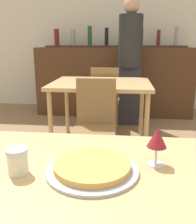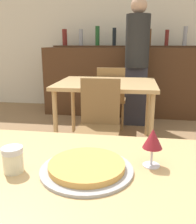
# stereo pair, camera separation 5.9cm
# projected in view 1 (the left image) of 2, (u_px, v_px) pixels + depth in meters

# --- Properties ---
(wall_back) EXTENTS (8.00, 0.05, 2.80)m
(wall_back) POSITION_uv_depth(u_px,v_px,m) (116.00, 32.00, 4.56)
(wall_back) COLOR silver
(wall_back) RESTS_ON ground_plane
(dining_table_near) EXTENTS (1.14, 0.89, 0.73)m
(dining_table_near) POSITION_uv_depth(u_px,v_px,m) (75.00, 193.00, 0.96)
(dining_table_near) COLOR tan
(dining_table_near) RESTS_ON ground_plane
(dining_table_far) EXTENTS (1.13, 0.90, 0.77)m
(dining_table_far) POSITION_uv_depth(u_px,v_px,m) (101.00, 89.00, 2.90)
(dining_table_far) COLOR tan
(dining_table_far) RESTS_ON ground_plane
(bar_counter) EXTENTS (2.60, 0.56, 1.13)m
(bar_counter) POSITION_uv_depth(u_px,v_px,m) (114.00, 81.00, 4.30)
(bar_counter) COLOR #4C2D19
(bar_counter) RESTS_ON ground_plane
(bar_back_shelf) EXTENTS (2.39, 0.24, 0.35)m
(bar_back_shelf) POSITION_uv_depth(u_px,v_px,m) (113.00, 43.00, 4.27)
(bar_back_shelf) COLOR #4C2D19
(bar_back_shelf) RESTS_ON bar_counter
(chair_far_side_front) EXTENTS (0.40, 0.40, 0.89)m
(chair_far_side_front) POSITION_uv_depth(u_px,v_px,m) (95.00, 120.00, 2.36)
(chair_far_side_front) COLOR olive
(chair_far_side_front) RESTS_ON ground_plane
(chair_far_side_back) EXTENTS (0.40, 0.40, 0.89)m
(chair_far_side_back) POSITION_uv_depth(u_px,v_px,m) (105.00, 94.00, 3.54)
(chair_far_side_back) COLOR olive
(chair_far_side_back) RESTS_ON ground_plane
(pizza_tray) EXTENTS (0.36, 0.36, 0.04)m
(pizza_tray) POSITION_uv_depth(u_px,v_px,m) (92.00, 167.00, 0.97)
(pizza_tray) COLOR #A3A3A8
(pizza_tray) RESTS_ON dining_table_near
(cheese_shaker) EXTENTS (0.08, 0.08, 0.10)m
(cheese_shaker) POSITION_uv_depth(u_px,v_px,m) (17.00, 161.00, 0.94)
(cheese_shaker) COLOR beige
(cheese_shaker) RESTS_ON dining_table_near
(person_standing) EXTENTS (0.34, 0.34, 1.81)m
(person_standing) POSITION_uv_depth(u_px,v_px,m) (130.00, 58.00, 3.61)
(person_standing) COLOR #2D2D38
(person_standing) RESTS_ON ground_plane
(wine_glass) EXTENTS (0.08, 0.08, 0.16)m
(wine_glass) POSITION_uv_depth(u_px,v_px,m) (157.00, 139.00, 1.00)
(wine_glass) COLOR silver
(wine_glass) RESTS_ON dining_table_near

